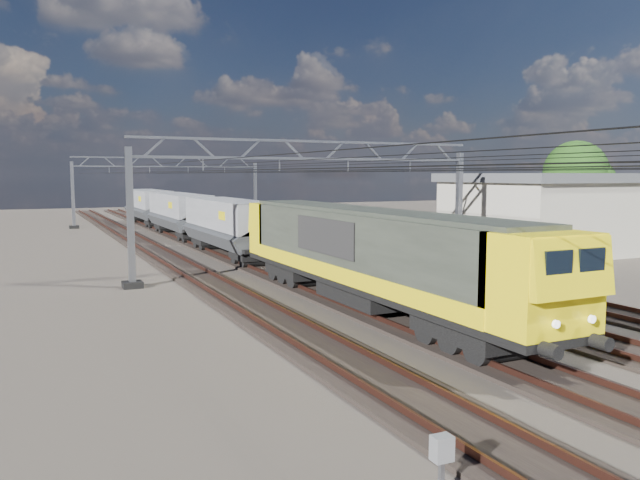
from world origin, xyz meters
name	(u,v)px	position (x,y,z in m)	size (l,w,h in m)	color
ground	(350,286)	(0.00, 0.00, 0.00)	(160.00, 160.00, 0.00)	black
track_outer_west	(230,295)	(-6.00, 0.00, 0.07)	(2.60, 140.00, 0.30)	black
track_loco	(312,288)	(-2.00, 0.00, 0.07)	(2.60, 140.00, 0.30)	black
track_inner_east	(386,281)	(2.00, 0.00, 0.07)	(2.60, 140.00, 0.30)	black
track_outer_east	(452,276)	(6.00, 0.00, 0.07)	(2.60, 140.00, 0.30)	black
catenary_gantry_mid	(315,201)	(0.00, 4.00, 3.91)	(19.90, 0.90, 7.11)	gray
catenary_gantry_far	(170,188)	(0.00, 40.00, 3.91)	(19.90, 0.90, 7.11)	gray
overhead_wires	(286,167)	(0.00, 8.00, 5.75)	(12.03, 140.00, 0.53)	black
locomotive	(366,252)	(-2.00, -5.01, 2.33)	(2.76, 21.10, 3.62)	black
hopper_wagon_lead	(230,223)	(-2.00, 12.68, 2.23)	(3.38, 13.00, 3.25)	black
hopper_wagon_mid	(179,211)	(-2.00, 26.88, 2.23)	(3.38, 13.00, 3.25)	black
hopper_wagon_third	(149,204)	(-2.00, 41.08, 2.23)	(3.38, 13.00, 3.25)	black
trackside_cabinet	(442,451)	(-7.93, -17.93, 0.77)	(0.35, 0.26, 1.03)	gray
industrial_shed	(582,211)	(22.00, 6.00, 2.73)	(18.60, 10.60, 5.40)	beige
tree_far	(580,175)	(30.32, 13.79, 5.29)	(5.94, 5.54, 8.29)	#3A271A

